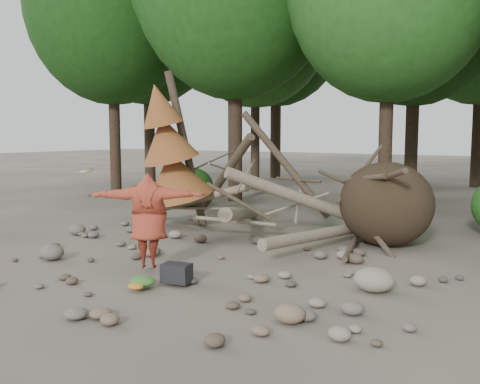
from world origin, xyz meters
The scene contains 13 objects.
ground centered at (0.00, 0.00, 0.00)m, with size 120.00×120.00×0.00m, color #514C44.
deadfall_pile centered at (2.02, 4.24, 0.95)m, with size 8.55×5.24×3.30m.
dead_conifer centered at (-3.12, 3.37, 2.11)m, with size 2.06×2.16×4.35m.
bush_left centered at (-5.50, 7.20, 0.72)m, with size 1.80×1.80×1.44m, color #194713.
bush_mid centered at (0.80, 7.80, 0.56)m, with size 1.40×1.40×1.12m, color #225A1A.
frisbee_thrower centered at (-0.46, -0.44, 0.98)m, with size 3.41×1.69×1.82m.
backpack centered at (0.58, -0.89, 0.16)m, with size 0.49×0.32×0.32m, color black.
cloth_green centered at (0.23, -1.37, 0.09)m, with size 0.47×0.39×0.17m, color #376F2C.
cloth_orange centered at (0.26, -1.57, 0.05)m, with size 0.29×0.24×0.10m, color #C07920.
boulder_front_left centered at (-2.81, -0.84, 0.16)m, with size 0.53×0.48×0.32m, color #696257.
boulder_front_right centered at (3.09, -1.49, 0.14)m, with size 0.45×0.41×0.27m, color #7F684F.
boulder_mid_right centered at (3.58, 0.59, 0.20)m, with size 0.68×0.61×0.41m, color gray.
boulder_mid_left centered at (-4.57, 1.33, 0.14)m, with size 0.46×0.41×0.27m, color #645E54.
Camera 1 is at (6.39, -7.91, 2.62)m, focal length 40.00 mm.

